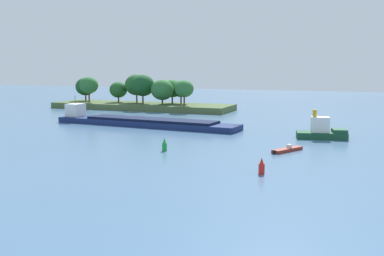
# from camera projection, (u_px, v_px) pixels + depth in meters

# --- Properties ---
(treeline_island) EXTENTS (53.11, 14.16, 9.95)m
(treeline_island) POSITION_uv_depth(u_px,v_px,m) (140.00, 95.00, 128.94)
(treeline_island) COLOR #4C6038
(treeline_island) RESTS_ON ground
(tugboat) EXTENTS (8.87, 5.30, 4.90)m
(tugboat) POSITION_uv_depth(u_px,v_px,m) (322.00, 131.00, 75.85)
(tugboat) COLOR #19472D
(tugboat) RESTS_ON ground
(cargo_barge) EXTENTS (41.18, 9.57, 5.74)m
(cargo_barge) POSITION_uv_depth(u_px,v_px,m) (141.00, 121.00, 92.36)
(cargo_barge) COLOR navy
(cargo_barge) RESTS_ON ground
(small_motorboat) EXTENTS (3.79, 5.75, 0.98)m
(small_motorboat) POSITION_uv_depth(u_px,v_px,m) (287.00, 150.00, 64.31)
(small_motorboat) COLOR maroon
(small_motorboat) RESTS_ON ground
(channel_buoy_red) EXTENTS (0.70, 0.70, 1.90)m
(channel_buoy_red) POSITION_uv_depth(u_px,v_px,m) (262.00, 167.00, 50.71)
(channel_buoy_red) COLOR red
(channel_buoy_red) RESTS_ON ground
(channel_buoy_green) EXTENTS (0.70, 0.70, 1.90)m
(channel_buoy_green) POSITION_uv_depth(u_px,v_px,m) (164.00, 145.00, 64.62)
(channel_buoy_green) COLOR green
(channel_buoy_green) RESTS_ON ground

